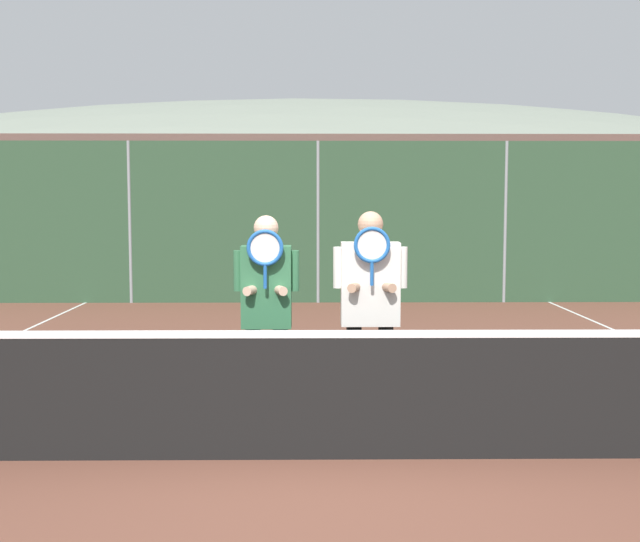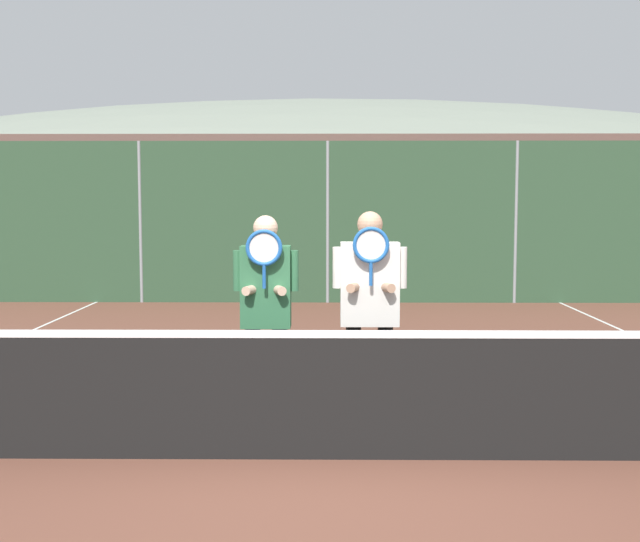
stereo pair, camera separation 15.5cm
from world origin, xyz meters
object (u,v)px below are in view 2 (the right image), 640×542
car_center (502,244)px  car_left_of_center (285,246)px  car_far_left (61,244)px  player_leftmost (266,304)px  player_center_left (370,300)px

car_center → car_left_of_center: bearing=-179.4°
car_left_of_center → car_center: car_center is taller
car_far_left → car_center: bearing=0.6°
player_leftmost → player_center_left: player_center_left is taller
player_center_left → player_leftmost: bearing=-178.6°
player_center_left → car_left_of_center: player_center_left is taller
player_leftmost → car_center: 12.82m
car_far_left → car_left_of_center: 5.22m
car_left_of_center → car_center: size_ratio=1.11×
player_leftmost → car_left_of_center: 11.93m
car_center → player_center_left: bearing=-107.2°
player_leftmost → car_left_of_center: (-0.50, 11.92, -0.20)m
player_leftmost → car_left_of_center: bearing=92.4°
player_leftmost → player_center_left: bearing=1.4°
car_far_left → car_left_of_center: (5.21, 0.06, -0.05)m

